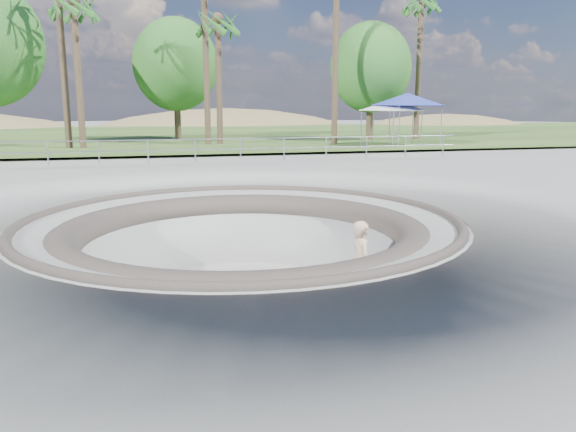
{
  "coord_description": "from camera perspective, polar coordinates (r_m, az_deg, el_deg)",
  "views": [
    {
      "loc": [
        -2.13,
        -12.78,
        2.66
      ],
      "look_at": [
        1.29,
        0.65,
        -0.1
      ],
      "focal_mm": 35.0,
      "sensor_mm": 36.0,
      "label": 1
    }
  ],
  "objects": [
    {
      "name": "ground",
      "position": [
        13.22,
        -4.74,
        -0.38
      ],
      "size": [
        180.0,
        180.0,
        0.0
      ],
      "primitive_type": "plane",
      "color": "#9FA09B",
      "rests_on": "ground"
    },
    {
      "name": "skate_bowl",
      "position": [
        13.71,
        -4.61,
        -7.89
      ],
      "size": [
        14.0,
        14.0,
        4.1
      ],
      "color": "#9FA09B",
      "rests_on": "ground"
    },
    {
      "name": "grass_strip",
      "position": [
        46.89,
        -11.79,
        8.06
      ],
      "size": [
        180.0,
        36.0,
        0.12
      ],
      "color": "#2D5020",
      "rests_on": "ground"
    },
    {
      "name": "distant_hills",
      "position": [
        70.86,
        -9.39,
        3.28
      ],
      "size": [
        103.2,
        45.0,
        28.6
      ],
      "color": "olive",
      "rests_on": "ground"
    },
    {
      "name": "safety_railing",
      "position": [
        24.95,
        -9.41,
        6.6
      ],
      "size": [
        25.0,
        0.06,
        1.03
      ],
      "color": "gray",
      "rests_on": "ground"
    },
    {
      "name": "skateboard",
      "position": [
        12.95,
        7.35,
        -9.14
      ],
      "size": [
        0.83,
        0.4,
        0.08
      ],
      "color": "#8F5C39",
      "rests_on": "ground"
    },
    {
      "name": "skater",
      "position": [
        12.64,
        7.46,
        -4.87
      ],
      "size": [
        0.47,
        0.72,
        1.97
      ],
      "primitive_type": "imported",
      "rotation": [
        0.0,
        0.0,
        1.57
      ],
      "color": "#CFAA86",
      "rests_on": "skateboard"
    },
    {
      "name": "canopy_white",
      "position": [
        33.88,
        10.52,
        11.01
      ],
      "size": [
        4.82,
        4.82,
        2.67
      ],
      "color": "gray",
      "rests_on": "ground"
    },
    {
      "name": "canopy_blue",
      "position": [
        34.27,
        12.04,
        11.5
      ],
      "size": [
        5.96,
        5.96,
        3.04
      ],
      "color": "gray",
      "rests_on": "ground"
    },
    {
      "name": "palm_b",
      "position": [
        33.56,
        -20.95,
        19.08
      ],
      "size": [
        2.6,
        2.6,
        8.72
      ],
      "color": "brown",
      "rests_on": "ground"
    },
    {
      "name": "palm_d",
      "position": [
        35.04,
        -7.17,
        18.59
      ],
      "size": [
        2.6,
        2.6,
        8.24
      ],
      "color": "brown",
      "rests_on": "ground"
    },
    {
      "name": "palm_f",
      "position": [
        40.59,
        13.41,
        20.04
      ],
      "size": [
        2.6,
        2.6,
        10.25
      ],
      "color": "brown",
      "rests_on": "ground"
    },
    {
      "name": "bushy_tree_mid",
      "position": [
        40.2,
        -11.35,
        14.84
      ],
      "size": [
        5.74,
        5.22,
        8.28
      ],
      "color": "brown",
      "rests_on": "ground"
    },
    {
      "name": "bushy_tree_right",
      "position": [
        39.07,
        8.42,
        14.68
      ],
      "size": [
        5.46,
        4.97,
        7.88
      ],
      "color": "brown",
      "rests_on": "ground"
    }
  ]
}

